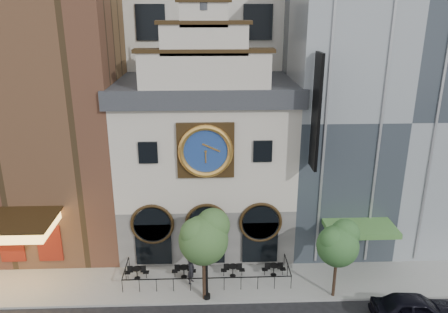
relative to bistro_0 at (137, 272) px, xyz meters
The scene contains 15 objects.
ground 5.36m from the bistro_0, 29.99° to the right, with size 120.00×120.00×0.00m, color black.
sidewalk 4.64m from the bistro_0, ahead, with size 44.00×5.00×0.15m, color gray.
clock_building 9.21m from the bistro_0, 48.23° to the left, with size 12.60×8.78×18.65m.
theater_building 16.35m from the bistro_0, 138.98° to the left, with size 14.00×15.60×25.00m.
retail_building 21.32m from the bistro_0, 22.60° to the left, with size 14.00×14.40×20.00m.
cafe_railing 4.61m from the bistro_0, ahead, with size 10.60×2.60×0.90m, color black, non-canonical shape.
bistro_0 is the anchor object (origin of this frame).
bistro_1 3.07m from the bistro_0, ahead, with size 1.58×0.68×0.90m.
bistro_2 6.31m from the bistro_0, ahead, with size 1.58×0.68×0.90m.
bistro_3 9.02m from the bistro_0, ahead, with size 1.58×0.68×0.90m.
car_right 17.08m from the bistro_0, 15.70° to the right, with size 2.00×4.98×1.70m, color black.
pedestrian 3.64m from the bistro_0, ahead, with size 0.65×0.43×1.79m, color black.
lamppost 5.83m from the bistro_0, 26.28° to the right, with size 1.67×0.77×5.30m.
tree_left 6.30m from the bistro_0, 26.37° to the right, with size 3.03×2.92×5.84m.
tree_right 13.04m from the bistro_0, 10.16° to the right, with size 2.61×2.51×5.02m.
Camera 1 is at (0.16, -22.11, 17.05)m, focal length 35.00 mm.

